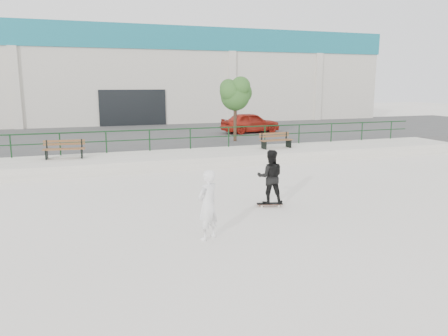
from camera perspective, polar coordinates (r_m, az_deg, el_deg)
name	(u,v)px	position (r m, az deg, el deg)	size (l,w,h in m)	color
ground	(261,229)	(11.39, 4.83, -7.88)	(120.00, 120.00, 0.00)	silver
ledge	(177,159)	(20.12, -6.19, 1.15)	(30.00, 3.00, 0.50)	silver
parking_strip	(146,138)	(28.38, -10.09, 3.92)	(60.00, 14.00, 0.50)	#3F3F3F
railing	(170,135)	(21.23, -7.05, 4.36)	(28.00, 0.06, 1.03)	#153A1B
commercial_building	(120,73)	(42.06, -13.43, 11.96)	(44.20, 16.33, 8.00)	beige
bench_left	(64,149)	(19.95, -20.15, 2.32)	(1.76, 0.66, 0.79)	brown
bench_right	(276,140)	(21.86, 6.79, 3.60)	(1.71, 0.61, 0.78)	brown
tree	(236,93)	(24.27, 1.53, 9.78)	(1.99, 1.77, 3.54)	#403220
red_car	(250,123)	(28.58, 3.46, 5.95)	(1.55, 3.86, 1.32)	#A82114
skateboard	(270,204)	(13.38, 5.99, -4.68)	(0.81, 0.38, 0.09)	black
standing_skater	(270,177)	(13.18, 6.06, -1.16)	(0.80, 0.62, 1.64)	black
seated_skater	(208,205)	(10.38, -2.14, -4.84)	(0.62, 0.41, 1.69)	white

